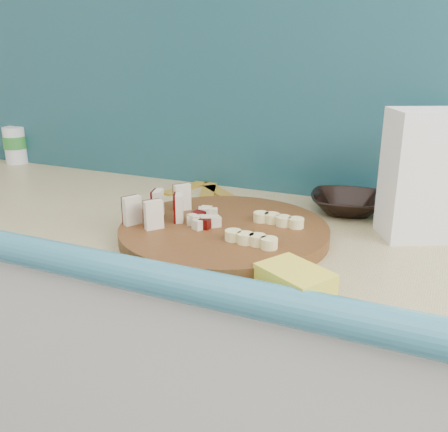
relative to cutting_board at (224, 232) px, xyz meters
name	(u,v)px	position (x,y,z in m)	size (l,w,h in m)	color
kitchen_counter	(188,384)	(-0.14, 0.08, -0.47)	(2.20, 0.63, 0.91)	silver
backsplash	(234,93)	(-0.14, 0.37, 0.24)	(2.20, 0.02, 0.50)	teal
cutting_board	(224,232)	(0.00, 0.00, 0.00)	(0.42, 0.42, 0.03)	#4C2A10
apple_wedges	(161,206)	(-0.13, -0.02, 0.04)	(0.10, 0.16, 0.06)	beige
apple_chunks	(212,218)	(-0.03, 0.00, 0.02)	(0.06, 0.07, 0.02)	beige
banana_slices	(265,229)	(0.09, -0.01, 0.02)	(0.12, 0.16, 0.02)	#FEEF9B
brown_bowl	(348,204)	(0.19, 0.27, 0.01)	(0.17, 0.17, 0.04)	black
flour_bag	(425,175)	(0.35, 0.17, 0.11)	(0.15, 0.11, 0.25)	white
canister	(15,144)	(-0.91, 0.34, 0.05)	(0.07, 0.07, 0.12)	white
sponge	(295,279)	(0.19, -0.16, 0.00)	(0.11, 0.08, 0.03)	#FFF143
banana_peel	(205,190)	(-0.19, 0.29, -0.01)	(0.22, 0.18, 0.01)	gold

